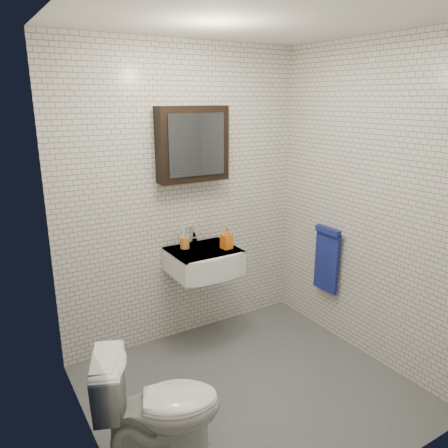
# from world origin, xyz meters

# --- Properties ---
(ground) EXTENTS (2.20, 2.00, 0.01)m
(ground) POSITION_xyz_m (0.00, 0.00, 0.01)
(ground) COLOR #4D4F55
(ground) RESTS_ON ground
(room_shell) EXTENTS (2.22, 2.02, 2.51)m
(room_shell) POSITION_xyz_m (0.00, 0.00, 1.47)
(room_shell) COLOR silver
(room_shell) RESTS_ON ground
(washbasin) EXTENTS (0.55, 0.50, 0.20)m
(washbasin) POSITION_xyz_m (0.05, 0.73, 0.76)
(washbasin) COLOR white
(washbasin) RESTS_ON room_shell
(faucet) EXTENTS (0.06, 0.20, 0.15)m
(faucet) POSITION_xyz_m (0.05, 0.93, 0.92)
(faucet) COLOR silver
(faucet) RESTS_ON washbasin
(mirror_cabinet) EXTENTS (0.60, 0.15, 0.60)m
(mirror_cabinet) POSITION_xyz_m (0.05, 0.93, 1.70)
(mirror_cabinet) COLOR black
(mirror_cabinet) RESTS_ON room_shell
(towel_rail) EXTENTS (0.09, 0.30, 0.58)m
(towel_rail) POSITION_xyz_m (1.04, 0.35, 0.72)
(towel_rail) COLOR silver
(towel_rail) RESTS_ON room_shell
(toothbrush_cup) EXTENTS (0.09, 0.09, 0.21)m
(toothbrush_cup) POSITION_xyz_m (-0.07, 0.88, 0.90)
(toothbrush_cup) COLOR #C97832
(toothbrush_cup) RESTS_ON washbasin
(soap_bottle) EXTENTS (0.09, 0.09, 0.18)m
(soap_bottle) POSITION_xyz_m (0.23, 0.69, 0.94)
(soap_bottle) COLOR orange
(soap_bottle) RESTS_ON washbasin
(toilet) EXTENTS (0.80, 0.63, 0.71)m
(toilet) POSITION_xyz_m (-0.80, -0.23, 0.36)
(toilet) COLOR white
(toilet) RESTS_ON ground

